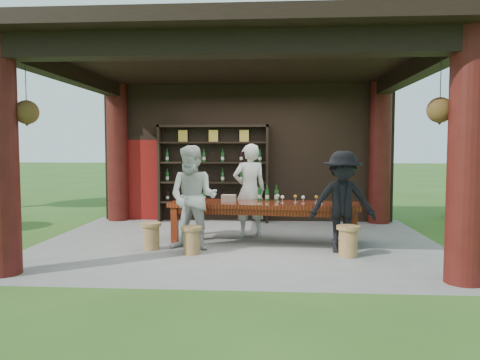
# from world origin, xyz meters

# --- Properties ---
(ground) EXTENTS (90.00, 90.00, 0.00)m
(ground) POSITION_xyz_m (0.00, 0.00, 0.00)
(ground) COLOR #2D5119
(ground) RESTS_ON ground
(pavilion) EXTENTS (7.50, 6.00, 3.60)m
(pavilion) POSITION_xyz_m (-0.01, 0.43, 2.13)
(pavilion) COLOR slate
(pavilion) RESTS_ON ground
(wine_shelf) EXTENTS (2.63, 0.40, 2.32)m
(wine_shelf) POSITION_xyz_m (-0.78, 2.45, 1.16)
(wine_shelf) COLOR black
(wine_shelf) RESTS_ON ground
(tasting_table) EXTENTS (3.59, 1.27, 0.75)m
(tasting_table) POSITION_xyz_m (0.47, 0.11, 0.63)
(tasting_table) COLOR #52130B
(tasting_table) RESTS_ON ground
(stool_near_left) EXTENTS (0.35, 0.35, 0.47)m
(stool_near_left) POSITION_xyz_m (-0.71, -0.99, 0.25)
(stool_near_left) COLOR brown
(stool_near_left) RESTS_ON ground
(stool_near_right) EXTENTS (0.39, 0.39, 0.51)m
(stool_near_right) POSITION_xyz_m (1.87, -1.00, 0.27)
(stool_near_right) COLOR brown
(stool_near_right) RESTS_ON ground
(stool_far_left) EXTENTS (0.36, 0.36, 0.48)m
(stool_far_left) POSITION_xyz_m (-1.48, -0.71, 0.25)
(stool_far_left) COLOR brown
(stool_far_left) RESTS_ON ground
(host) EXTENTS (0.78, 0.63, 1.85)m
(host) POSITION_xyz_m (0.17, 0.71, 0.93)
(host) COLOR silver
(host) RESTS_ON ground
(guest_woman) EXTENTS (0.99, 0.84, 1.82)m
(guest_woman) POSITION_xyz_m (-0.74, -0.64, 0.91)
(guest_woman) COLOR silver
(guest_woman) RESTS_ON ground
(guest_man) EXTENTS (1.12, 0.65, 1.73)m
(guest_man) POSITION_xyz_m (1.82, -0.65, 0.86)
(guest_man) COLOR black
(guest_man) RESTS_ON ground
(table_bottles) EXTENTS (0.41, 0.14, 0.31)m
(table_bottles) POSITION_xyz_m (0.54, 0.38, 0.90)
(table_bottles) COLOR #194C1E
(table_bottles) RESTS_ON tasting_table
(table_glasses) EXTENTS (0.88, 0.30, 0.15)m
(table_glasses) POSITION_xyz_m (1.13, 0.05, 0.82)
(table_glasses) COLOR silver
(table_glasses) RESTS_ON tasting_table
(napkin_basket) EXTENTS (0.28, 0.21, 0.14)m
(napkin_basket) POSITION_xyz_m (-0.19, 0.10, 0.82)
(napkin_basket) COLOR #BF6672
(napkin_basket) RESTS_ON tasting_table
(shrubs) EXTENTS (15.87, 7.60, 1.36)m
(shrubs) POSITION_xyz_m (2.75, 1.15, 0.56)
(shrubs) COLOR #194C14
(shrubs) RESTS_ON ground
(trees) EXTENTS (21.58, 10.17, 4.80)m
(trees) POSITION_xyz_m (3.56, 1.30, 3.37)
(trees) COLOR #3F2819
(trees) RESTS_ON ground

